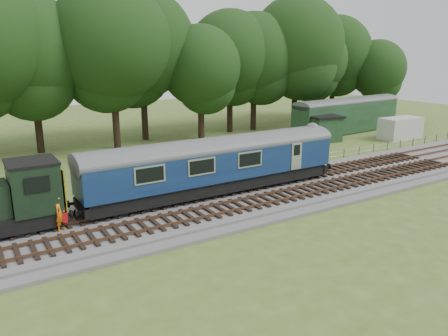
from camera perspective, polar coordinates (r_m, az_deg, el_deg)
ground at (r=30.37m, az=5.92°, el=-3.51°), size 120.00×120.00×0.00m
ballast at (r=30.31m, az=5.93°, el=-3.19°), size 70.00×7.00×0.35m
track_north at (r=31.30m, az=4.38°, el=-2.10°), size 67.20×2.40×0.21m
track_south at (r=29.06m, az=7.86°, el=-3.57°), size 67.20×2.40×0.21m
fence at (r=33.87m, az=1.28°, el=-1.46°), size 64.00×0.12×1.00m
tree_line at (r=49.04m, az=-9.93°, el=3.51°), size 70.00×8.00×18.00m
dmu_railcar at (r=28.87m, az=-1.13°, el=0.98°), size 18.05×2.86×3.88m
worker at (r=24.74m, az=-20.56°, el=-5.54°), size 0.85×0.82×1.96m
parked_coach at (r=55.09m, az=15.79°, el=6.87°), size 16.30×4.05×4.12m
shed at (r=49.40m, az=12.78°, el=5.14°), size 3.96×3.96×2.81m
caravan at (r=53.19m, az=22.05°, el=4.84°), size 4.97×2.57×2.39m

